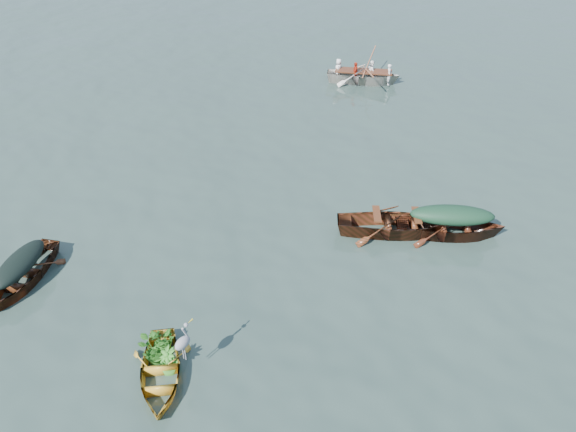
# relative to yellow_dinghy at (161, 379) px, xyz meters

# --- Properties ---
(ground) EXTENTS (140.00, 140.00, 0.00)m
(ground) POSITION_rel_yellow_dinghy_xyz_m (0.08, 2.67, 0.00)
(ground) COLOR #2E413A
(ground) RESTS_ON ground
(yellow_dinghy) EXTENTS (2.89, 2.98, 0.77)m
(yellow_dinghy) POSITION_rel_yellow_dinghy_xyz_m (0.00, 0.00, 0.00)
(yellow_dinghy) COLOR gold
(yellow_dinghy) RESTS_ON ground
(dark_covered_boat) EXTENTS (2.53, 3.69, 0.85)m
(dark_covered_boat) POSITION_rel_yellow_dinghy_xyz_m (-5.00, 0.21, 0.00)
(dark_covered_boat) COLOR #502E12
(dark_covered_boat) RESTS_ON ground
(green_tarp_boat) EXTENTS (4.24, 3.25, 0.96)m
(green_tarp_boat) POSITION_rel_yellow_dinghy_xyz_m (3.06, 8.10, 0.00)
(green_tarp_boat) COLOR #4B1B11
(green_tarp_boat) RESTS_ON ground
(open_wooden_boat) EXTENTS (4.55, 3.58, 1.06)m
(open_wooden_boat) POSITION_rel_yellow_dinghy_xyz_m (1.77, 7.33, 0.00)
(open_wooden_boat) COLOR #622B18
(open_wooden_boat) RESTS_ON ground
(rowed_boat) EXTENTS (4.54, 3.13, 1.06)m
(rowed_boat) POSITION_rel_yellow_dinghy_xyz_m (-4.16, 16.34, 0.00)
(rowed_boat) COLOR beige
(rowed_boat) RESTS_ON ground
(dark_tarp_cover) EXTENTS (1.39, 2.03, 0.40)m
(dark_tarp_cover) POSITION_rel_yellow_dinghy_xyz_m (-5.00, 0.21, 0.62)
(dark_tarp_cover) COLOR black
(dark_tarp_cover) RESTS_ON dark_covered_boat
(green_tarp_cover) EXTENTS (2.33, 1.79, 0.52)m
(green_tarp_cover) POSITION_rel_yellow_dinghy_xyz_m (3.06, 8.10, 0.74)
(green_tarp_cover) COLOR #153421
(green_tarp_cover) RESTS_ON green_tarp_boat
(thwart_benches) EXTENTS (2.35, 1.91, 0.04)m
(thwart_benches) POSITION_rel_yellow_dinghy_xyz_m (1.77, 7.33, 0.55)
(thwart_benches) COLOR #4A2411
(thwart_benches) RESTS_ON open_wooden_boat
(heron) EXTENTS (0.48, 0.48, 0.92)m
(heron) POSITION_rel_yellow_dinghy_xyz_m (0.37, 0.41, 0.84)
(heron) COLOR #92949A
(heron) RESTS_ON yellow_dinghy
(dinghy_weeds) EXTENTS (1.12, 1.14, 0.60)m
(dinghy_weeds) POSITION_rel_yellow_dinghy_xyz_m (-0.35, 0.42, 0.68)
(dinghy_weeds) COLOR #2D6A1B
(dinghy_weeds) RESTS_ON yellow_dinghy
(rowers) EXTENTS (3.29, 2.43, 0.76)m
(rowers) POSITION_rel_yellow_dinghy_xyz_m (-4.16, 16.34, 0.91)
(rowers) COLOR silver
(rowers) RESTS_ON rowed_boat
(oars) EXTENTS (1.68, 2.60, 0.06)m
(oars) POSITION_rel_yellow_dinghy_xyz_m (-4.16, 16.34, 0.56)
(oars) COLOR #945638
(oars) RESTS_ON rowed_boat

